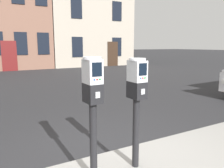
# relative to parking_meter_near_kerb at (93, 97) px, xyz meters

# --- Properties ---
(ground_plane) EXTENTS (160.00, 160.00, 0.00)m
(ground_plane) POSITION_rel_parking_meter_near_kerb_xyz_m (0.45, 0.35, -1.18)
(ground_plane) COLOR #28282B
(parking_meter_near_kerb) EXTENTS (0.22, 0.26, 1.52)m
(parking_meter_near_kerb) POSITION_rel_parking_meter_near_kerb_xyz_m (0.00, 0.00, 0.00)
(parking_meter_near_kerb) COLOR black
(parking_meter_near_kerb) RESTS_ON sidewalk_slab
(parking_meter_twin_adjacent) EXTENTS (0.22, 0.26, 1.48)m
(parking_meter_twin_adjacent) POSITION_rel_parking_meter_near_kerb_xyz_m (0.63, -0.00, -0.02)
(parking_meter_twin_adjacent) COLOR black
(parking_meter_twin_adjacent) RESTS_ON sidewalk_slab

